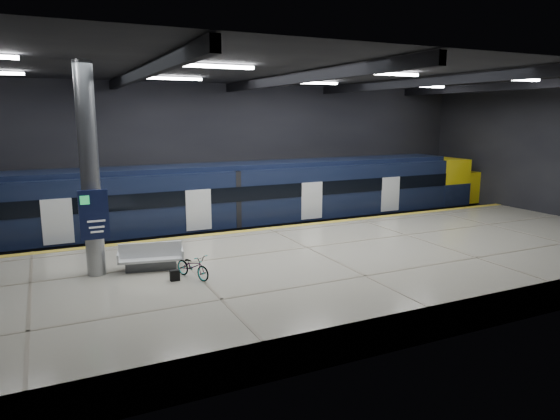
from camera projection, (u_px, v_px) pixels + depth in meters
ground at (296, 267)px, 21.12m from camera, size 30.00×30.00×0.00m
room_shell at (297, 130)px, 20.05m from camera, size 30.10×16.10×8.05m
platform at (326, 271)px, 18.80m from camera, size 30.00×11.00×1.10m
safety_strip at (269, 228)px, 23.35m from camera, size 30.00×0.40×0.01m
rails at (248, 237)px, 25.98m from camera, size 30.00×1.52×0.16m
train at (279, 197)px, 26.37m from camera, size 29.40×2.84×3.79m
bench at (151, 260)px, 17.09m from camera, size 2.30×1.30×0.96m
bicycle at (193, 266)px, 16.18m from camera, size 1.11×1.61×0.80m
pannier_bag at (175, 275)px, 15.96m from camera, size 0.30×0.18×0.35m
info_column at (90, 174)px, 16.00m from camera, size 0.90×0.78×6.90m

